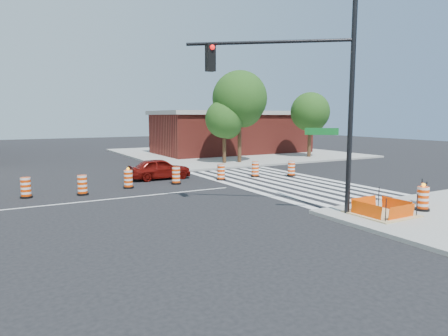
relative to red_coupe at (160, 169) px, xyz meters
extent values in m
plane|color=black|center=(-4.83, -4.81, -0.68)|extent=(120.00, 120.00, 0.00)
cube|color=gray|center=(13.17, 13.19, -0.60)|extent=(22.00, 22.00, 0.15)
cube|color=silver|center=(2.97, -4.81, -0.67)|extent=(0.45, 13.50, 0.01)
cube|color=silver|center=(3.87, -4.81, -0.67)|extent=(0.45, 13.50, 0.01)
cube|color=silver|center=(4.77, -4.81, -0.67)|extent=(0.45, 13.50, 0.01)
cube|color=silver|center=(5.67, -4.81, -0.67)|extent=(0.45, 13.50, 0.01)
cube|color=silver|center=(6.57, -4.81, -0.67)|extent=(0.45, 13.50, 0.01)
cube|color=silver|center=(7.47, -4.81, -0.67)|extent=(0.45, 13.50, 0.01)
cube|color=silver|center=(8.37, -4.81, -0.67)|extent=(0.45, 13.50, 0.01)
cube|color=silver|center=(9.27, -4.81, -0.67)|extent=(0.45, 13.50, 0.01)
cube|color=silver|center=(-4.83, -4.81, -0.67)|extent=(14.00, 0.12, 0.01)
cube|color=tan|center=(4.17, -13.81, -0.50)|extent=(2.20, 2.20, 0.05)
cube|color=#E74704|center=(4.17, -14.71, -0.25)|extent=(1.44, 0.02, 0.55)
cube|color=#E74704|center=(4.17, -12.91, -0.25)|extent=(1.44, 0.02, 0.55)
cube|color=#E74704|center=(3.27, -13.81, -0.25)|extent=(0.02, 1.44, 0.55)
cube|color=#E74704|center=(5.07, -13.81, -0.25)|extent=(0.02, 1.44, 0.55)
cylinder|color=black|center=(3.27, -14.71, -0.08)|extent=(0.04, 0.04, 0.90)
cylinder|color=black|center=(5.07, -14.71, -0.08)|extent=(0.04, 0.04, 0.90)
cylinder|color=black|center=(3.27, -12.91, -0.08)|extent=(0.04, 0.04, 0.90)
cylinder|color=black|center=(5.07, -12.91, -0.08)|extent=(0.04, 0.04, 0.90)
cube|color=maroon|center=(13.17, 13.19, 1.42)|extent=(16.00, 8.00, 4.20)
cube|color=gray|center=(13.17, 13.19, 3.72)|extent=(16.50, 8.50, 0.40)
imported|color=#630C08|center=(0.00, 0.00, 0.00)|extent=(3.99, 1.65, 1.35)
cylinder|color=black|center=(3.16, -12.96, 3.84)|extent=(0.20, 0.20, 8.74)
cylinder|color=black|center=(0.57, -10.95, 6.25)|extent=(5.26, 4.12, 0.13)
cube|color=black|center=(-1.25, -9.54, 5.70)|extent=(0.35, 0.31, 1.09)
sphere|color=#FF0C0C|center=(-1.25, -9.72, 6.08)|extent=(0.20, 0.20, 0.20)
cube|color=#0C591E|center=(2.29, -12.29, 2.75)|extent=(1.06, 0.84, 0.27)
cylinder|color=black|center=(6.21, -14.18, -0.48)|extent=(0.58, 0.58, 0.10)
cylinder|color=#ED3D05|center=(6.21, -14.18, 0.01)|extent=(0.47, 0.47, 0.92)
sphere|color=#FF990C|center=(6.21, -14.18, 0.54)|extent=(0.16, 0.16, 0.16)
cube|color=#ED3D05|center=(7.25, -13.51, 0.24)|extent=(0.67, 0.71, 0.31)
cube|color=#ED3D05|center=(7.25, -13.51, -0.11)|extent=(0.67, 0.71, 0.24)
cylinder|color=black|center=(6.97, -13.81, 0.02)|extent=(0.04, 0.04, 1.10)
cylinder|color=black|center=(7.54, -13.21, 0.02)|extent=(0.04, 0.04, 1.10)
cylinder|color=#382314|center=(7.49, 4.79, 1.02)|extent=(0.30, 0.30, 3.39)
sphere|color=#174212|center=(7.49, 4.79, 3.14)|extent=(3.18, 3.18, 3.18)
sphere|color=#174212|center=(7.96, 5.07, 2.61)|extent=(2.33, 2.33, 2.33)
sphere|color=#174212|center=(7.12, 4.60, 2.82)|extent=(2.12, 2.12, 2.12)
cylinder|color=#382314|center=(8.93, 4.70, 1.79)|extent=(0.32, 0.32, 4.93)
sphere|color=#174212|center=(8.93, 4.70, 4.87)|extent=(4.62, 4.62, 4.62)
sphere|color=#174212|center=(9.43, 5.00, 4.10)|extent=(3.39, 3.39, 3.39)
sphere|color=#174212|center=(8.53, 4.50, 4.41)|extent=(3.08, 3.08, 3.08)
cylinder|color=#382314|center=(17.16, 5.24, 1.31)|extent=(0.34, 0.34, 3.97)
sphere|color=#174212|center=(17.16, 5.24, 3.79)|extent=(3.72, 3.72, 3.72)
sphere|color=#174212|center=(17.70, 5.56, 3.17)|extent=(2.73, 2.73, 2.73)
sphere|color=#174212|center=(16.73, 5.02, 3.42)|extent=(2.48, 2.48, 2.48)
cylinder|color=black|center=(-7.89, -2.43, -0.63)|extent=(0.60, 0.60, 0.10)
cylinder|color=#ED3D05|center=(-7.89, -2.43, -0.13)|extent=(0.48, 0.48, 0.95)
cylinder|color=black|center=(-5.31, -3.02, -0.63)|extent=(0.60, 0.60, 0.10)
cylinder|color=#ED3D05|center=(-5.31, -3.02, -0.13)|extent=(0.48, 0.48, 0.95)
cylinder|color=black|center=(-2.70, -2.25, -0.63)|extent=(0.60, 0.60, 0.10)
cylinder|color=#ED3D05|center=(-2.70, -2.25, -0.13)|extent=(0.48, 0.48, 0.95)
sphere|color=#FF990C|center=(-2.70, -2.25, 0.42)|extent=(0.16, 0.16, 0.16)
cylinder|color=black|center=(0.19, -2.28, -0.63)|extent=(0.60, 0.60, 0.10)
cylinder|color=#ED3D05|center=(0.19, -2.28, -0.13)|extent=(0.48, 0.48, 0.95)
cylinder|color=black|center=(3.24, -2.32, -0.63)|extent=(0.60, 0.60, 0.10)
cylinder|color=#ED3D05|center=(3.24, -2.32, -0.13)|extent=(0.48, 0.48, 0.95)
cylinder|color=black|center=(5.88, -2.27, -0.63)|extent=(0.60, 0.60, 0.10)
cylinder|color=#ED3D05|center=(5.88, -2.27, -0.13)|extent=(0.48, 0.48, 0.95)
cylinder|color=black|center=(8.23, -3.16, -0.63)|extent=(0.60, 0.60, 0.10)
cylinder|color=#ED3D05|center=(8.23, -3.16, -0.13)|extent=(0.48, 0.48, 0.95)
camera|label=1|loc=(-8.88, -24.23, 3.34)|focal=32.00mm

